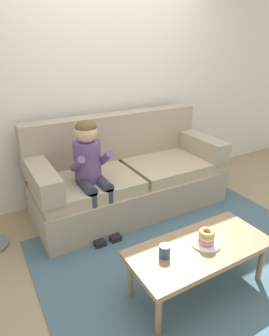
{
  "coord_description": "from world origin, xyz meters",
  "views": [
    {
      "loc": [
        -1.45,
        -1.79,
        1.77
      ],
      "look_at": [
        -0.18,
        0.45,
        0.65
      ],
      "focal_mm": 31.51,
      "sensor_mm": 36.0,
      "label": 1
    }
  ],
  "objects_px": {
    "person_child": "(91,167)",
    "donut": "(206,241)",
    "mug": "(165,251)",
    "toy_controller": "(212,229)",
    "couch": "(127,177)",
    "coffee_table": "(200,251)"
  },
  "relations": [
    {
      "from": "coffee_table",
      "to": "donut",
      "type": "bearing_deg",
      "value": -1.02
    },
    {
      "from": "donut",
      "to": "mug",
      "type": "xyz_separation_m",
      "value": [
        -0.34,
        0.04,
        0.01
      ]
    },
    {
      "from": "mug",
      "to": "person_child",
      "type": "bearing_deg",
      "value": 94.28
    },
    {
      "from": "person_child",
      "to": "mug",
      "type": "bearing_deg",
      "value": -85.72
    },
    {
      "from": "donut",
      "to": "toy_controller",
      "type": "distance_m",
      "value": 0.85
    },
    {
      "from": "coffee_table",
      "to": "person_child",
      "type": "bearing_deg",
      "value": 107.81
    },
    {
      "from": "donut",
      "to": "toy_controller",
      "type": "relative_size",
      "value": 0.53
    },
    {
      "from": "person_child",
      "to": "mug",
      "type": "distance_m",
      "value": 1.14
    },
    {
      "from": "person_child",
      "to": "donut",
      "type": "distance_m",
      "value": 1.25
    },
    {
      "from": "donut",
      "to": "mug",
      "type": "relative_size",
      "value": 1.33
    },
    {
      "from": "donut",
      "to": "person_child",
      "type": "bearing_deg",
      "value": 110.1
    },
    {
      "from": "coffee_table",
      "to": "mug",
      "type": "bearing_deg",
      "value": 171.69
    },
    {
      "from": "donut",
      "to": "toy_controller",
      "type": "height_order",
      "value": "donut"
    },
    {
      "from": "couch",
      "to": "toy_controller",
      "type": "distance_m",
      "value": 1.06
    },
    {
      "from": "person_child",
      "to": "mug",
      "type": "height_order",
      "value": "person_child"
    },
    {
      "from": "person_child",
      "to": "mug",
      "type": "xyz_separation_m",
      "value": [
        0.08,
        -1.11,
        -0.24
      ]
    },
    {
      "from": "person_child",
      "to": "donut",
      "type": "relative_size",
      "value": 9.18
    },
    {
      "from": "couch",
      "to": "mug",
      "type": "bearing_deg",
      "value": -107.68
    },
    {
      "from": "couch",
      "to": "donut",
      "type": "relative_size",
      "value": 17.41
    },
    {
      "from": "person_child",
      "to": "donut",
      "type": "height_order",
      "value": "person_child"
    },
    {
      "from": "toy_controller",
      "to": "couch",
      "type": "bearing_deg",
      "value": 87.75
    },
    {
      "from": "donut",
      "to": "coffee_table",
      "type": "bearing_deg",
      "value": 178.98
    }
  ]
}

